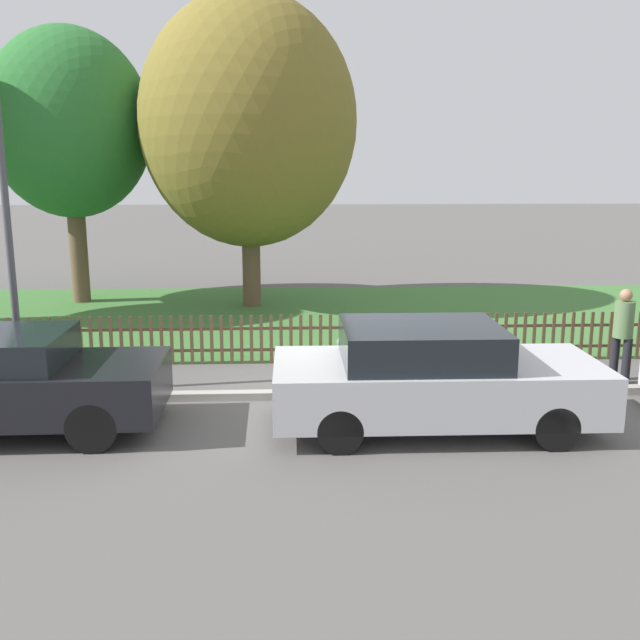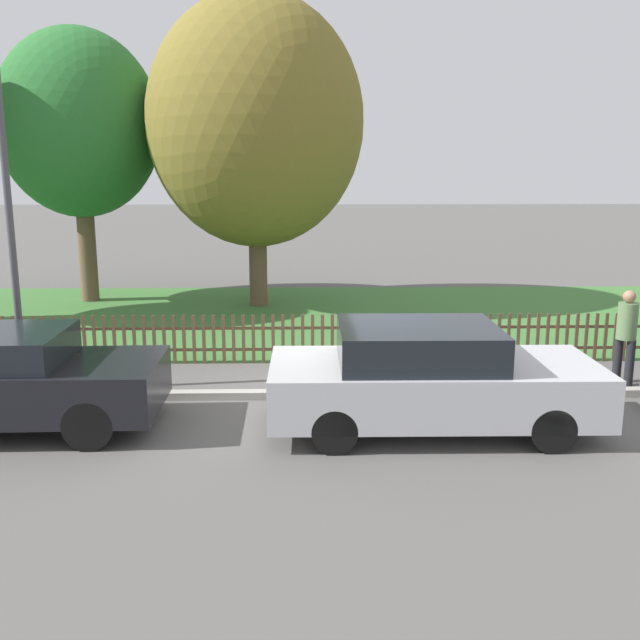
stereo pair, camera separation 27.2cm
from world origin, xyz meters
name	(u,v)px [view 2 (the right image)]	position (x,y,z in m)	size (l,w,h in m)	color
ground_plane	(332,400)	(0.00, 0.00, 0.00)	(120.00, 120.00, 0.00)	#565451
kerb_stone	(332,394)	(0.00, 0.10, 0.06)	(34.87, 0.20, 0.12)	#9E998E
grass_strip	(322,316)	(0.00, 6.31, 0.01)	(34.87, 8.35, 0.01)	#3D7033
park_fence	(327,339)	(0.00, 2.15, 0.45)	(34.87, 0.05, 0.90)	brown
parked_car_black_saloon	(5,379)	(-4.46, -1.14, 0.71)	(4.09, 1.81, 1.37)	black
parked_car_navy_estate	(430,378)	(1.27, -1.26, 0.73)	(4.41, 1.89, 1.44)	#BCBCC1
covered_motorcycle	(398,343)	(1.17, 1.23, 0.59)	(2.04, 0.84, 0.94)	black
tree_behind_motorcycle	(79,125)	(-6.17, 8.52, 4.58)	(4.13, 4.13, 6.97)	brown
tree_mid_park	(256,122)	(-1.60, 7.75, 4.60)	(5.34, 5.34, 7.68)	brown
pedestrian_near_fence	(626,332)	(4.83, 0.74, 0.89)	(0.44, 0.44, 1.57)	black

